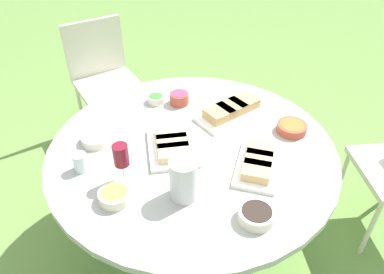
# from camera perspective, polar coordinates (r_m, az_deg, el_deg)

# --- Properties ---
(ground_plane) EXTENTS (40.00, 40.00, 0.00)m
(ground_plane) POSITION_cam_1_polar(r_m,az_deg,el_deg) (2.33, 0.00, -15.16)
(ground_plane) COLOR #668E42
(dining_table) EXTENTS (1.39, 1.39, 0.71)m
(dining_table) POSITION_cam_1_polar(r_m,az_deg,el_deg) (1.88, 0.00, -3.91)
(dining_table) COLOR #4C4C51
(dining_table) RESTS_ON ground_plane
(chair_near_right) EXTENTS (0.60, 0.61, 0.89)m
(chair_near_right) POSITION_cam_1_polar(r_m,az_deg,el_deg) (2.94, -13.43, 9.60)
(chair_near_right) COLOR beige
(chair_near_right) RESTS_ON ground_plane
(water_pitcher) EXTENTS (0.13, 0.12, 0.19)m
(water_pitcher) POSITION_cam_1_polar(r_m,az_deg,el_deg) (1.51, -1.30, -6.45)
(water_pitcher) COLOR silver
(water_pitcher) RESTS_ON dining_table
(wine_glass) EXTENTS (0.07, 0.07, 0.19)m
(wine_glass) POSITION_cam_1_polar(r_m,az_deg,el_deg) (1.58, -10.77, -2.93)
(wine_glass) COLOR silver
(wine_glass) RESTS_ON dining_table
(platter_bread_main) EXTENTS (0.21, 0.33, 0.06)m
(platter_bread_main) POSITION_cam_1_polar(r_m,az_deg,el_deg) (1.71, 10.06, -3.89)
(platter_bread_main) COLOR white
(platter_bread_main) RESTS_ON dining_table
(platter_charcuterie) EXTENTS (0.35, 0.38, 0.06)m
(platter_charcuterie) POSITION_cam_1_polar(r_m,az_deg,el_deg) (1.79, -3.01, -1.25)
(platter_charcuterie) COLOR white
(platter_charcuterie) RESTS_ON dining_table
(platter_sandwich_side) EXTENTS (0.37, 0.43, 0.07)m
(platter_sandwich_side) POSITION_cam_1_polar(r_m,az_deg,el_deg) (2.03, 6.06, 4.08)
(platter_sandwich_side) COLOR white
(platter_sandwich_side) RESTS_ON dining_table
(bowl_fries) EXTENTS (0.13, 0.13, 0.05)m
(bowl_fries) POSITION_cam_1_polar(r_m,az_deg,el_deg) (1.58, -11.69, -8.73)
(bowl_fries) COLOR beige
(bowl_fries) RESTS_ON dining_table
(bowl_salad) EXTENTS (0.10, 0.10, 0.04)m
(bowl_salad) POSITION_cam_1_polar(r_m,az_deg,el_deg) (2.14, -5.53, 5.82)
(bowl_salad) COLOR beige
(bowl_salad) RESTS_ON dining_table
(bowl_olives) EXTENTS (0.14, 0.14, 0.05)m
(bowl_olives) POSITION_cam_1_polar(r_m,az_deg,el_deg) (1.50, 9.79, -11.57)
(bowl_olives) COLOR beige
(bowl_olives) RESTS_ON dining_table
(bowl_dip_red) EXTENTS (0.11, 0.11, 0.06)m
(bowl_dip_red) POSITION_cam_1_polar(r_m,az_deg,el_deg) (2.11, -1.96, 5.99)
(bowl_dip_red) COLOR #B74733
(bowl_dip_red) RESTS_ON dining_table
(bowl_dip_cream) EXTENTS (0.15, 0.15, 0.04)m
(bowl_dip_cream) POSITION_cam_1_polar(r_m,az_deg,el_deg) (1.89, -14.39, -0.15)
(bowl_dip_cream) COLOR beige
(bowl_dip_cream) RESTS_ON dining_table
(bowl_roasted_veg) EXTENTS (0.15, 0.15, 0.04)m
(bowl_roasted_veg) POSITION_cam_1_polar(r_m,az_deg,el_deg) (1.97, 14.97, 1.41)
(bowl_roasted_veg) COLOR #B74733
(bowl_roasted_veg) RESTS_ON dining_table
(cup_water_near) EXTENTS (0.06, 0.06, 0.09)m
(cup_water_near) POSITION_cam_1_polar(r_m,az_deg,el_deg) (1.74, -16.67, -3.69)
(cup_water_near) COLOR silver
(cup_water_near) RESTS_ON dining_table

